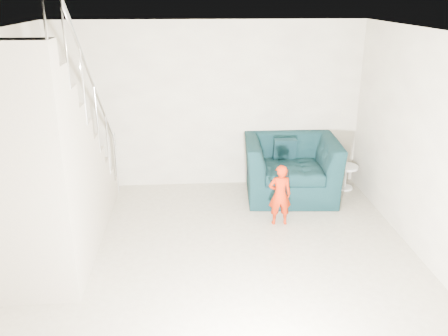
# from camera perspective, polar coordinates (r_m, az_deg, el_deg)

# --- Properties ---
(floor) EXTENTS (5.50, 5.50, 0.00)m
(floor) POSITION_cam_1_polar(r_m,az_deg,el_deg) (5.71, -0.64, -12.31)
(floor) COLOR gray
(floor) RESTS_ON ground
(ceiling) EXTENTS (5.50, 5.50, 0.00)m
(ceiling) POSITION_cam_1_polar(r_m,az_deg,el_deg) (4.82, -0.77, 15.79)
(ceiling) COLOR silver
(ceiling) RESTS_ON back_wall
(back_wall) EXTENTS (5.00, 0.00, 5.00)m
(back_wall) POSITION_cam_1_polar(r_m,az_deg,el_deg) (7.75, -1.95, 7.45)
(back_wall) COLOR #A29484
(back_wall) RESTS_ON floor
(right_wall) EXTENTS (0.00, 5.50, 5.50)m
(right_wall) POSITION_cam_1_polar(r_m,az_deg,el_deg) (5.81, 24.72, 1.08)
(right_wall) COLOR #A29484
(right_wall) RESTS_ON floor
(armchair) EXTENTS (1.53, 1.37, 0.94)m
(armchair) POSITION_cam_1_polar(r_m,az_deg,el_deg) (7.59, 8.03, 0.03)
(armchair) COLOR black
(armchair) RESTS_ON floor
(toddler) EXTENTS (0.33, 0.22, 0.88)m
(toddler) POSITION_cam_1_polar(r_m,az_deg,el_deg) (6.64, 6.74, -3.23)
(toddler) COLOR #950D04
(toddler) RESTS_ON floor
(side_table) EXTENTS (0.40, 0.40, 0.40)m
(side_table) POSITION_cam_1_polar(r_m,az_deg,el_deg) (8.10, 14.37, -0.61)
(side_table) COLOR white
(side_table) RESTS_ON floor
(staircase) EXTENTS (1.02, 3.03, 3.62)m
(staircase) POSITION_cam_1_polar(r_m,az_deg,el_deg) (6.01, -20.42, -1.80)
(staircase) COLOR #ADA089
(staircase) RESTS_ON floor
(cushion) EXTENTS (0.36, 0.17, 0.35)m
(cushion) POSITION_cam_1_polar(r_m,az_deg,el_deg) (7.71, 7.31, 2.31)
(cushion) COLOR black
(cushion) RESTS_ON armchair
(throw) EXTENTS (0.05, 0.47, 0.53)m
(throw) POSITION_cam_1_polar(r_m,az_deg,el_deg) (7.35, 3.24, 0.50)
(throw) COLOR black
(throw) RESTS_ON armchair
(phone) EXTENTS (0.04, 0.05, 0.10)m
(phone) POSITION_cam_1_polar(r_m,az_deg,el_deg) (6.52, 7.70, -0.61)
(phone) COLOR black
(phone) RESTS_ON toddler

